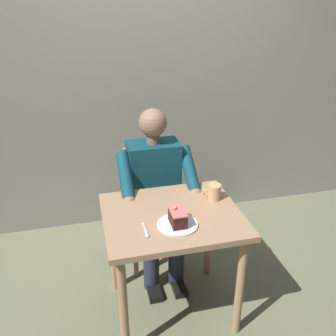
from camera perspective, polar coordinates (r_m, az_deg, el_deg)
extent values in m
plane|color=#737757|center=(2.65, 0.54, -20.85)|extent=(14.00, 14.00, 0.00)
cube|color=gray|center=(3.07, -5.31, 17.55)|extent=(6.40, 0.12, 3.00)
cube|color=tan|center=(2.18, 0.62, -7.47)|extent=(0.81, 0.68, 0.04)
cylinder|color=tan|center=(2.30, 11.15, -17.57)|extent=(0.05, 0.05, 0.73)
cylinder|color=tan|center=(2.16, -6.96, -20.77)|extent=(0.05, 0.05, 0.73)
cylinder|color=tan|center=(2.69, 6.30, -9.88)|extent=(0.05, 0.05, 0.73)
cylinder|color=tan|center=(2.57, -8.61, -11.95)|extent=(0.05, 0.05, 0.73)
cube|color=#A47861|center=(2.80, -2.21, -6.98)|extent=(0.42, 0.42, 0.04)
cube|color=#A47861|center=(2.84, -3.07, -0.80)|extent=(0.38, 0.04, 0.45)
cylinder|color=#A47861|center=(2.81, 2.31, -11.99)|extent=(0.04, 0.04, 0.42)
cylinder|color=#A47861|center=(2.75, -5.11, -13.04)|extent=(0.04, 0.04, 0.42)
cylinder|color=#A47861|center=(3.09, 0.46, -8.06)|extent=(0.04, 0.04, 0.42)
cylinder|color=#A47861|center=(3.04, -6.21, -8.91)|extent=(0.04, 0.04, 0.42)
cube|color=#104150|center=(2.64, -2.23, -1.72)|extent=(0.36, 0.22, 0.56)
sphere|color=#926B52|center=(2.47, -2.39, 7.07)|extent=(0.19, 0.19, 0.19)
cylinder|color=#926B52|center=(2.51, -2.34, 4.56)|extent=(0.09, 0.09, 0.06)
cylinder|color=#104150|center=(2.51, 3.31, -0.10)|extent=(0.08, 0.33, 0.26)
sphere|color=#926B52|center=(2.43, 4.34, -4.06)|extent=(0.09, 0.09, 0.09)
cylinder|color=#104150|center=(2.43, -6.69, -1.17)|extent=(0.08, 0.33, 0.26)
sphere|color=#926B52|center=(2.34, -6.02, -5.32)|extent=(0.09, 0.09, 0.09)
cylinder|color=#282B3F|center=(2.70, 0.29, -8.28)|extent=(0.13, 0.38, 0.14)
cylinder|color=#282B3F|center=(2.67, -3.50, -8.78)|extent=(0.13, 0.38, 0.14)
cylinder|color=#282B3F|center=(2.69, 1.24, -14.21)|extent=(0.11, 0.11, 0.40)
cube|color=black|center=(2.76, 1.55, -17.73)|extent=(0.09, 0.22, 0.05)
cylinder|color=#282B3F|center=(2.66, -2.63, -14.79)|extent=(0.11, 0.11, 0.40)
cube|color=black|center=(2.73, -2.29, -18.34)|extent=(0.09, 0.22, 0.05)
cylinder|color=white|center=(2.07, 1.54, -8.77)|extent=(0.23, 0.23, 0.01)
cube|color=#3A1915|center=(2.04, 1.55, -7.78)|extent=(0.08, 0.13, 0.08)
cube|color=#DA6967|center=(2.02, 1.56, -6.79)|extent=(0.08, 0.13, 0.01)
sphere|color=gold|center=(2.03, 1.10, -6.21)|extent=(0.02, 0.02, 0.02)
cylinder|color=tan|center=(2.31, 7.22, -3.73)|extent=(0.08, 0.08, 0.10)
torus|color=tan|center=(2.29, 5.96, -3.79)|extent=(0.05, 0.01, 0.05)
cylinder|color=black|center=(2.29, 7.28, -2.77)|extent=(0.07, 0.07, 0.01)
cube|color=silver|center=(2.04, -3.65, -9.36)|extent=(0.02, 0.11, 0.01)
ellipsoid|color=silver|center=(1.99, -3.28, -10.43)|extent=(0.03, 0.04, 0.01)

